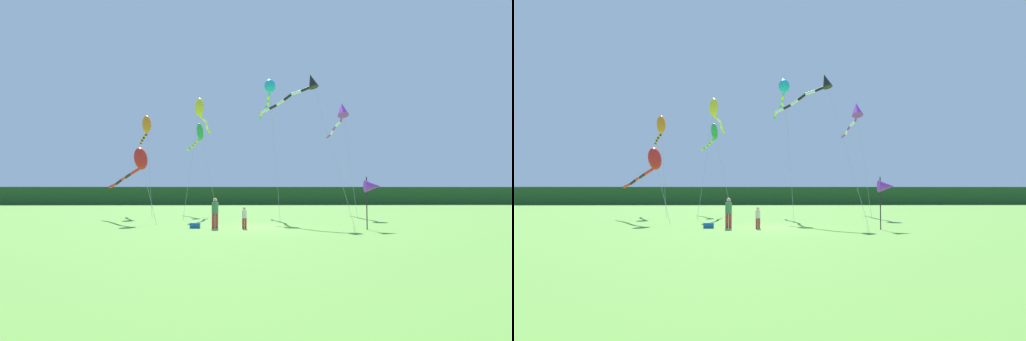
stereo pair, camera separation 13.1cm
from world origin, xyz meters
TOP-DOWN VIEW (x-y plane):
  - ground_plane at (0.00, 0.00)m, footprint 120.00×120.00m
  - distant_treeline at (0.00, 45.00)m, footprint 108.00×2.59m
  - person_adult at (-2.59, -0.36)m, footprint 0.40×0.40m
  - person_child at (-0.85, -0.54)m, footprint 0.28×0.28m
  - cooler_box at (-3.78, -0.19)m, footprint 0.60×0.32m
  - banner_flag_pole at (6.53, -1.34)m, footprint 0.90×0.70m
  - kite_black at (3.68, 5.78)m, footprint 6.20×5.57m
  - kite_yellow at (-4.84, 11.71)m, footprint 1.30×9.33m
  - kite_red at (-8.47, 4.55)m, footprint 5.27×6.55m
  - kite_green at (-5.38, 15.63)m, footprint 3.70×5.50m
  - kite_orange at (-10.07, 13.65)m, footprint 2.91×7.22m
  - kite_purple at (8.08, 12.88)m, footprint 1.11×10.43m
  - kite_cyan at (1.24, 10.60)m, footprint 1.31×10.08m

SIDE VIEW (x-z plane):
  - ground_plane at x=0.00m, z-range 0.00..0.00m
  - cooler_box at x=-3.78m, z-range 0.00..0.31m
  - person_child at x=-0.85m, z-range 0.08..1.35m
  - person_adult at x=-2.59m, z-range 0.11..1.91m
  - distant_treeline at x=0.00m, z-range 0.00..2.97m
  - banner_flag_pole at x=6.53m, z-range 0.94..3.97m
  - kite_red at x=-8.47m, z-range 1.56..6.95m
  - kite_green at x=-5.38m, z-range 3.38..12.37m
  - kite_orange at x=-10.07m, z-range 3.61..13.04m
  - kite_yellow at x=-4.84m, z-range 4.19..14.83m
  - kite_purple at x=8.08m, z-range 4.26..14.79m
  - kite_black at x=3.68m, z-range 4.60..15.65m
  - kite_cyan at x=1.24m, z-range 5.02..16.93m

